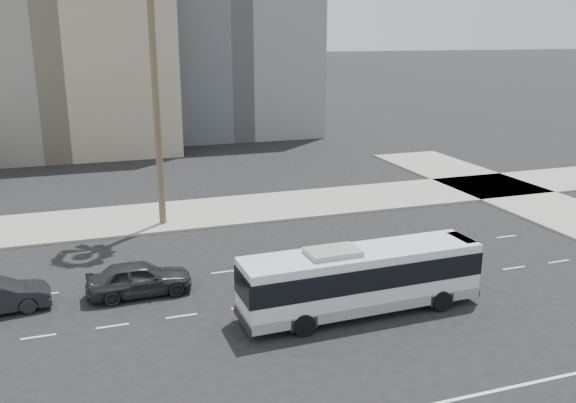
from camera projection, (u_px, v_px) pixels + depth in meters
name	position (u px, v px, depth m)	size (l,w,h in m)	color
ground	(306.00, 298.00, 29.14)	(700.00, 700.00, 0.00)	black
sidewalk_north	(231.00, 210.00, 43.26)	(120.00, 7.00, 0.15)	gray
midrise_beige_west	(53.00, 65.00, 64.05)	(24.00, 18.00, 18.00)	slate
midrise_gray_center	(222.00, 26.00, 75.53)	(20.00, 20.00, 26.00)	#585B61
city_bus	(361.00, 277.00, 27.30)	(11.22, 2.84, 3.20)	silver
car_a	(139.00, 278.00, 29.33)	(5.02, 2.02, 1.71)	#252527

